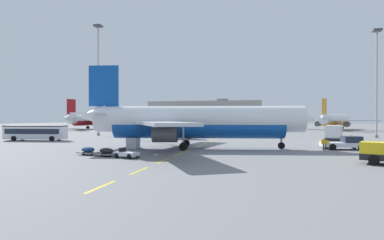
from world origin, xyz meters
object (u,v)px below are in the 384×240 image
object	(u,v)px
airliner_foreground	(194,122)
catering_truck	(179,131)
pushback_tug	(345,143)
baggage_train	(107,152)
apron_shuttle_bus	(36,132)
ground_crew_worker	(324,143)
ground_power_truck	(334,134)
airliner_far_center	(95,120)
apron_light_mast_far	(377,70)
apron_light_mast_near	(98,68)
airliner_mid_left	(335,120)
uld_cargo_container	(133,143)

from	to	relation	value
airliner_foreground	catering_truck	distance (m)	22.30
pushback_tug	baggage_train	size ratio (longest dim) A/B	0.73
apron_shuttle_bus	ground_crew_worker	size ratio (longest dim) A/B	7.14
ground_power_truck	baggage_train	distance (m)	40.19
apron_shuttle_bus	baggage_train	size ratio (longest dim) A/B	1.42
airliner_foreground	airliner_far_center	bearing A→B (deg)	128.29
airliner_far_center	ground_crew_worker	distance (m)	105.23
ground_crew_worker	apron_light_mast_far	world-z (taller)	apron_light_mast_far
pushback_tug	apron_shuttle_bus	size ratio (longest dim) A/B	0.51
pushback_tug	catering_truck	size ratio (longest dim) A/B	0.86
pushback_tug	apron_shuttle_bus	distance (m)	55.46
airliner_far_center	apron_shuttle_bus	xyz separation A→B (m)	(24.23, -64.75, -1.95)
airliner_far_center	apron_light_mast_near	size ratio (longest dim) A/B	1.16
pushback_tug	catering_truck	bearing A→B (deg)	149.65
pushback_tug	apron_shuttle_bus	bearing A→B (deg)	174.34
airliner_foreground	airliner_mid_left	bearing A→B (deg)	67.34
catering_truck	apron_light_mast_near	bearing A→B (deg)	161.06
apron_light_mast_near	catering_truck	bearing A→B (deg)	-18.94
pushback_tug	airliner_mid_left	xyz separation A→B (m)	(13.95, 80.35, 2.69)
airliner_far_center	ground_crew_worker	world-z (taller)	airliner_far_center
airliner_mid_left	catering_truck	bearing A→B (deg)	-124.23
apron_shuttle_bus	apron_light_mast_far	size ratio (longest dim) A/B	0.51
airliner_foreground	baggage_train	world-z (taller)	airliner_foreground
pushback_tug	apron_light_mast_far	size ratio (longest dim) A/B	0.26
apron_shuttle_bus	apron_light_mast_near	distance (m)	25.10
apron_light_mast_far	apron_shuttle_bus	bearing A→B (deg)	-159.93
airliner_mid_left	catering_truck	size ratio (longest dim) A/B	4.13
airliner_mid_left	catering_truck	world-z (taller)	airliner_mid_left
catering_truck	apron_light_mast_near	xyz separation A→B (m)	(-23.41, 8.03, 15.53)
airliner_far_center	uld_cargo_container	bearing A→B (deg)	-56.78
apron_light_mast_far	uld_cargo_container	bearing A→B (deg)	-140.28
pushback_tug	uld_cargo_container	xyz separation A→B (m)	(-29.92, -5.35, -0.10)
baggage_train	apron_shuttle_bus	bearing A→B (deg)	141.79
baggage_train	ground_crew_worker	bearing A→B (deg)	26.46
airliner_far_center	ground_power_truck	bearing A→B (deg)	-36.06
ground_power_truck	apron_light_mast_far	world-z (taller)	apron_light_mast_far
airliner_foreground	uld_cargo_container	size ratio (longest dim) A/B	21.31
airliner_mid_left	airliner_far_center	world-z (taller)	airliner_far_center
airliner_far_center	baggage_train	world-z (taller)	airliner_far_center
airliner_foreground	airliner_mid_left	world-z (taller)	airliner_foreground
airliner_foreground	apron_light_mast_near	world-z (taller)	apron_light_mast_near
catering_truck	uld_cargo_container	bearing A→B (deg)	-92.04
catering_truck	airliner_foreground	bearing A→B (deg)	-68.82
uld_cargo_container	pushback_tug	bearing A→B (deg)	10.13
airliner_mid_left	ground_crew_worker	bearing A→B (deg)	-101.70
airliner_mid_left	ground_crew_worker	distance (m)	84.41
airliner_far_center	catering_truck	distance (m)	73.20
ground_power_truck	uld_cargo_container	bearing A→B (deg)	-150.74
apron_light_mast_far	airliner_far_center	bearing A→B (deg)	156.74
ground_crew_worker	apron_light_mast_near	world-z (taller)	apron_light_mast_near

